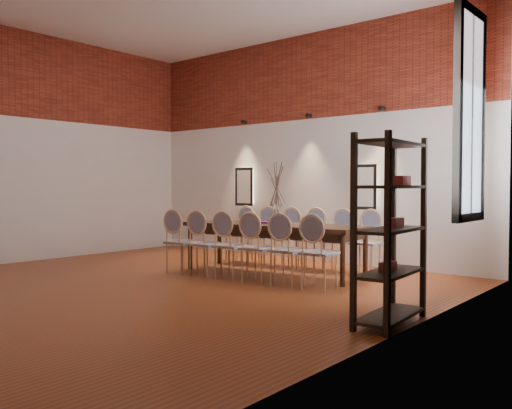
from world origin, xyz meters
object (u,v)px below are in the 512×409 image
Objects in this scene: chair_near_f at (319,253)px; vase at (276,214)px; chair_far_c at (285,238)px; chair_far_f at (365,243)px; dining_table at (273,249)px; chair_far_b at (262,236)px; chair_far_d at (310,239)px; chair_near_e at (288,250)px; chair_near_b at (206,244)px; shelving_rack at (391,230)px; chair_near_c at (231,246)px; bowl at (251,217)px; book at (269,222)px; chair_far_e at (337,241)px; chair_near_a at (182,242)px; chair_far_a at (239,235)px; chair_near_d at (258,248)px.

vase reaches higher than chair_near_f.
chair_far_c is 1.40m from chair_far_f.
chair_far_b reaches higher than dining_table.
chair_far_d is at bearing 72.26° from dining_table.
chair_far_c is (-1.53, 1.33, 0.00)m from chair_near_f.
chair_far_f is (-0.13, 1.46, 0.00)m from chair_near_f.
chair_near_e is 0.47m from chair_near_f.
shelving_rack is (3.31, -0.83, 0.43)m from chair_near_b.
chair_near_c reaches higher than dining_table.
vase reaches higher than dining_table.
chair_near_b and chair_far_b have the same top height.
chair_far_b is 0.92m from bowl.
chair_far_b reaches higher than book.
chair_near_f is at bearing -28.32° from vase.
chair_far_e is 1.06m from vase.
shelving_rack is at bearing -16.83° from chair_near_a.
chair_far_d is (0.80, 1.54, 0.00)m from chair_near_b.
chair_near_c is 3.01m from shelving_rack.
chair_far_c is at bearing 180.00° from chair_far_b.
chair_near_f is 2.37m from chair_far_b.
chair_far_c is at bearing 133.82° from chair_near_f.
chair_near_e is 2.37m from chair_far_a.
vase is at bearing 144.25° from shelving_rack.
chair_near_b is at bearing 180.00° from chair_near_f.
dining_table is at bearing 46.18° from chair_near_b.
chair_near_d is (0.30, -0.71, 0.09)m from dining_table.
chair_near_a and chair_near_f have the same top height.
chair_far_c is 1.00× the size of chair_far_d.
chair_near_e and chair_far_b have the same top height.
chair_near_e is 1.00× the size of chair_far_d.
chair_near_d is (0.47, 0.04, 0.00)m from chair_near_c.
chair_near_c is at bearing 90.00° from chair_far_c.
chair_near_d is 3.13× the size of vase.
chair_near_d is 0.47m from chair_near_e.
shelving_rack is at bearing 125.26° from chair_far_e.
chair_near_a is 1.00× the size of chair_near_c.
chair_near_b is 1.00× the size of chair_near_f.
chair_far_c is (-0.60, 1.41, 0.00)m from chair_near_d.
bowl is (0.73, 0.75, 0.37)m from chair_near_a.
bowl is (-1.47, -0.91, 0.37)m from chair_far_f.
chair_near_a is 1.00× the size of chair_near_d.
chair_near_f is at bearing -0.00° from chair_near_d.
chair_near_f reaches higher than book.
chair_near_f is 3.92× the size of bowl.
bowl is at bearing 112.81° from chair_far_b.
dining_table is at bearing 133.82° from chair_far_b.
vase is (-1.17, 0.63, 0.43)m from chair_near_f.
bowl is at bearing 135.55° from chair_far_a.
chair_near_a is 3.62× the size of book.
bowl is (0.86, -0.71, 0.37)m from chair_far_a.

